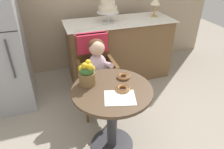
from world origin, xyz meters
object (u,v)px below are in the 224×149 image
donut_front (123,76)px  donut_mid (123,88)px  seated_child (98,65)px  table_lamp (155,2)px  flower_vase (87,73)px  cafe_table (112,107)px  tiered_cake_stand (108,8)px  wicker_chair (95,62)px

donut_front → donut_mid: bearing=-113.0°
seated_child → table_lamp: (1.10, 0.81, 0.44)m
flower_vase → cafe_table: bearing=-37.3°
donut_front → tiered_cake_stand: bearing=79.5°
cafe_table → tiered_cake_stand: (0.38, 1.30, 0.58)m
wicker_chair → seated_child: (0.00, -0.16, 0.04)m
donut_front → tiered_cake_stand: 1.23m
tiered_cake_stand → donut_mid: bearing=-102.3°
table_lamp → donut_front: bearing=-128.3°
donut_front → table_lamp: table_lamp is taller
seated_child → tiered_cake_stand: tiered_cake_stand is taller
donut_front → donut_mid: (-0.08, -0.18, 0.00)m
seated_child → flower_vase: seated_child is taller
cafe_table → wicker_chair: bearing=88.6°
cafe_table → flower_vase: bearing=142.7°
wicker_chair → seated_child: seated_child is taller
donut_front → flower_vase: flower_vase is taller
seated_child → flower_vase: (-0.20, -0.39, 0.15)m
wicker_chair → flower_vase: flower_vase is taller
flower_vase → seated_child: bearing=62.6°
tiered_cake_stand → table_lamp: table_lamp is taller
donut_mid → wicker_chair: bearing=95.1°
tiered_cake_stand → cafe_table: bearing=-106.1°
donut_mid → table_lamp: 1.78m
donut_mid → tiered_cake_stand: size_ratio=0.43×
tiered_cake_stand → table_lamp: 0.74m
donut_mid → cafe_table: bearing=150.0°
donut_mid → tiered_cake_stand: 1.42m
seated_child → donut_front: 0.43m
donut_mid → flower_vase: 0.34m
donut_front → seated_child: bearing=109.8°
donut_front → tiered_cake_stand: (0.22, 1.16, 0.35)m
wicker_chair → donut_front: bearing=-70.3°
donut_front → table_lamp: 1.59m
wicker_chair → donut_mid: size_ratio=7.47×
cafe_table → wicker_chair: 0.70m
table_lamp → flower_vase: bearing=-137.2°
cafe_table → donut_front: 0.31m
donut_mid → table_lamp: table_lamp is taller
flower_vase → table_lamp: bearing=42.8°
wicker_chair → tiered_cake_stand: (0.36, 0.61, 0.45)m
cafe_table → flower_vase: (-0.19, 0.14, 0.32)m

